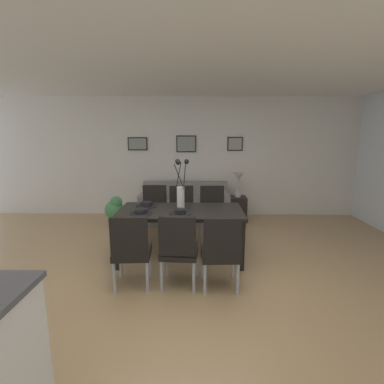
% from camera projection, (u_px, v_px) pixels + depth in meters
% --- Properties ---
extents(ground_plane, '(9.00, 9.00, 0.00)m').
position_uv_depth(ground_plane, '(190.00, 286.00, 3.56)').
color(ground_plane, tan).
extents(back_wall_panel, '(9.00, 0.10, 2.60)m').
position_uv_depth(back_wall_panel, '(193.00, 157.00, 6.48)').
color(back_wall_panel, silver).
rests_on(back_wall_panel, ground).
extents(ceiling_panel, '(9.00, 7.20, 0.08)m').
position_uv_depth(ceiling_panel, '(190.00, 63.00, 3.42)').
color(ceiling_panel, white).
extents(dining_table, '(1.80, 0.92, 0.74)m').
position_uv_depth(dining_table, '(181.00, 215.00, 4.25)').
color(dining_table, black).
rests_on(dining_table, ground).
extents(dining_chair_near_left, '(0.47, 0.47, 0.92)m').
position_uv_depth(dining_chair_near_left, '(131.00, 248.00, 3.43)').
color(dining_chair_near_left, black).
rests_on(dining_chair_near_left, ground).
extents(dining_chair_near_right, '(0.45, 0.45, 0.92)m').
position_uv_depth(dining_chair_near_right, '(154.00, 209.00, 5.16)').
color(dining_chair_near_right, black).
rests_on(dining_chair_near_right, ground).
extents(dining_chair_far_left, '(0.47, 0.47, 0.92)m').
position_uv_depth(dining_chair_far_left, '(179.00, 247.00, 3.45)').
color(dining_chair_far_left, black).
rests_on(dining_chair_far_left, ground).
extents(dining_chair_far_right, '(0.47, 0.47, 0.92)m').
position_uv_depth(dining_chair_far_right, '(182.00, 210.00, 5.10)').
color(dining_chair_far_right, black).
rests_on(dining_chair_far_right, ground).
extents(dining_chair_mid_left, '(0.45, 0.45, 0.92)m').
position_uv_depth(dining_chair_mid_left, '(221.00, 249.00, 3.40)').
color(dining_chair_mid_left, black).
rests_on(dining_chair_mid_left, ground).
extents(dining_chair_mid_right, '(0.46, 0.46, 0.92)m').
position_uv_depth(dining_chair_mid_right, '(212.00, 210.00, 5.09)').
color(dining_chair_mid_right, black).
rests_on(dining_chair_mid_right, ground).
extents(centerpiece_vase, '(0.21, 0.23, 0.73)m').
position_uv_depth(centerpiece_vase, '(181.00, 191.00, 4.18)').
color(centerpiece_vase, silver).
rests_on(centerpiece_vase, dining_table).
extents(placemat_near_left, '(0.32, 0.32, 0.01)m').
position_uv_depth(placemat_near_left, '(141.00, 213.00, 4.04)').
color(placemat_near_left, black).
rests_on(placemat_near_left, dining_table).
extents(bowl_near_left, '(0.17, 0.17, 0.07)m').
position_uv_depth(bowl_near_left, '(141.00, 211.00, 4.03)').
color(bowl_near_left, black).
rests_on(bowl_near_left, dining_table).
extents(placemat_near_right, '(0.32, 0.32, 0.01)m').
position_uv_depth(placemat_near_right, '(146.00, 206.00, 4.44)').
color(placemat_near_right, black).
rests_on(placemat_near_right, dining_table).
extents(bowl_near_right, '(0.17, 0.17, 0.07)m').
position_uv_depth(bowl_near_right, '(146.00, 204.00, 4.44)').
color(bowl_near_right, black).
rests_on(bowl_near_right, dining_table).
extents(placemat_far_left, '(0.32, 0.32, 0.01)m').
position_uv_depth(placemat_far_left, '(180.00, 214.00, 4.03)').
color(placemat_far_left, black).
rests_on(placemat_far_left, dining_table).
extents(bowl_far_left, '(0.17, 0.17, 0.07)m').
position_uv_depth(bowl_far_left, '(180.00, 211.00, 4.02)').
color(bowl_far_left, black).
rests_on(bowl_far_left, dining_table).
extents(sofa, '(1.81, 0.84, 0.80)m').
position_uv_depth(sofa, '(185.00, 208.00, 6.15)').
color(sofa, gray).
rests_on(sofa, ground).
extents(side_table, '(0.36, 0.36, 0.52)m').
position_uv_depth(side_table, '(237.00, 209.00, 6.15)').
color(side_table, black).
rests_on(side_table, ground).
extents(table_lamp, '(0.22, 0.22, 0.51)m').
position_uv_depth(table_lamp, '(238.00, 179.00, 6.02)').
color(table_lamp, beige).
rests_on(table_lamp, side_table).
extents(framed_picture_left, '(0.43, 0.03, 0.28)m').
position_uv_depth(framed_picture_left, '(138.00, 144.00, 6.37)').
color(framed_picture_left, black).
extents(framed_picture_center, '(0.43, 0.03, 0.36)m').
position_uv_depth(framed_picture_center, '(186.00, 144.00, 6.35)').
color(framed_picture_center, black).
extents(framed_picture_right, '(0.34, 0.03, 0.30)m').
position_uv_depth(framed_picture_right, '(235.00, 144.00, 6.34)').
color(framed_picture_right, black).
extents(potted_plant, '(0.36, 0.36, 0.67)m').
position_uv_depth(potted_plant, '(115.00, 211.00, 5.53)').
color(potted_plant, silver).
rests_on(potted_plant, ground).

